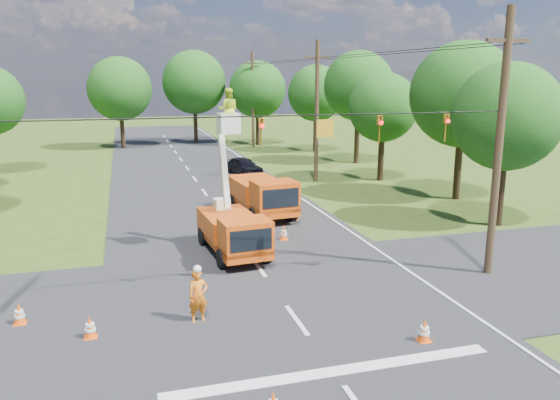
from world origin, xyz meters
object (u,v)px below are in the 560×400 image
object	(u,v)px
traffic_cone_5	(19,314)
tree_right_d	(359,86)
ground_worker	(198,296)
pole_right_near	(499,144)
second_truck	(262,195)
tree_right_e	(316,93)
traffic_cone_2	(284,233)
tree_far_a	(120,89)
bucket_truck	(233,220)
tree_far_b	(194,82)
traffic_cone_1	(424,331)
tree_right_c	(383,107)
tree_right_a	(507,117)
tree_far_c	(257,89)
distant_car	(243,166)
tree_right_b	(463,95)
pole_right_far	(253,99)
traffic_cone_4	(90,327)
traffic_cone_3	(294,214)
traffic_cone_7	(268,199)

from	to	relation	value
traffic_cone_5	tree_right_d	size ratio (longest dim) A/B	0.07
ground_worker	pole_right_near	bearing A→B (deg)	-4.10
second_truck	tree_right_e	bearing A→B (deg)	58.71
ground_worker	traffic_cone_2	world-z (taller)	ground_worker
pole_right_near	tree_far_a	bearing A→B (deg)	107.43
bucket_truck	pole_right_near	distance (m)	11.00
tree_far_b	traffic_cone_1	bearing A→B (deg)	-89.83
tree_right_c	tree_right_a	bearing A→B (deg)	-88.68
second_truck	bucket_truck	bearing A→B (deg)	-120.14
tree_far_c	distant_car	bearing A→B (deg)	-107.16
ground_worker	pole_right_near	xyz separation A→B (m)	(11.47, 1.19, 4.24)
tree_right_b	tree_right_d	size ratio (longest dim) A/B	1.00
tree_far_a	pole_right_far	bearing A→B (deg)	-12.53
tree_right_d	tree_far_c	xyz separation A→B (m)	(-5.30, 15.00, -0.62)
traffic_cone_4	tree_far_c	world-z (taller)	tree_far_c
traffic_cone_1	pole_right_far	world-z (taller)	pole_right_far
bucket_truck	pole_right_near	xyz separation A→B (m)	(9.12, -5.02, 3.55)
bucket_truck	traffic_cone_3	bearing A→B (deg)	42.78
tree_right_b	tree_far_b	size ratio (longest dim) A/B	0.93
traffic_cone_1	tree_far_b	size ratio (longest dim) A/B	0.07
traffic_cone_2	tree_right_a	distance (m)	12.57
tree_right_a	tree_right_e	distance (m)	29.00
bucket_truck	traffic_cone_2	xyz separation A→B (m)	(2.69, 1.43, -1.20)
tree_right_b	tree_right_d	world-z (taller)	tree_right_d
tree_far_b	distant_car	bearing A→B (deg)	-87.40
ground_worker	tree_right_a	distance (m)	18.57
bucket_truck	distant_car	bearing A→B (deg)	71.65
tree_far_a	tree_far_b	world-z (taller)	tree_far_b
bucket_truck	traffic_cone_5	size ratio (longest dim) A/B	9.97
distant_car	traffic_cone_2	bearing A→B (deg)	-114.93
traffic_cone_3	tree_right_c	distance (m)	14.31
tree_right_e	tree_right_b	bearing A→B (deg)	-87.01
pole_right_near	tree_right_a	size ratio (longest dim) A/B	1.21
pole_right_near	tree_right_e	world-z (taller)	pole_right_near
distant_car	tree_right_c	distance (m)	11.50
traffic_cone_1	tree_far_b	distance (m)	49.75
tree_right_b	second_truck	bearing A→B (deg)	-176.37
second_truck	pole_right_far	distance (m)	29.75
traffic_cone_7	tree_far_b	xyz separation A→B (m)	(-0.18, 31.34, 6.45)
distant_car	traffic_cone_2	distance (m)	17.68
second_truck	tree_right_b	size ratio (longest dim) A/B	0.65
pole_right_far	tree_right_e	bearing A→B (deg)	-43.33
pole_right_far	bucket_truck	bearing A→B (deg)	-104.62
traffic_cone_4	tree_right_d	xyz separation A→B (m)	(20.99, 28.42, 6.32)
ground_worker	pole_right_near	size ratio (longest dim) A/B	0.17
bucket_truck	tree_right_b	distance (m)	17.79
traffic_cone_2	tree_right_b	xyz separation A→B (m)	(12.93, 5.55, 6.08)
traffic_cone_2	pole_right_near	size ratio (longest dim) A/B	0.07
traffic_cone_7	pole_right_near	xyz separation A→B (m)	(5.32, -13.66, 4.75)
traffic_cone_2	pole_right_far	world-z (taller)	pole_right_far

